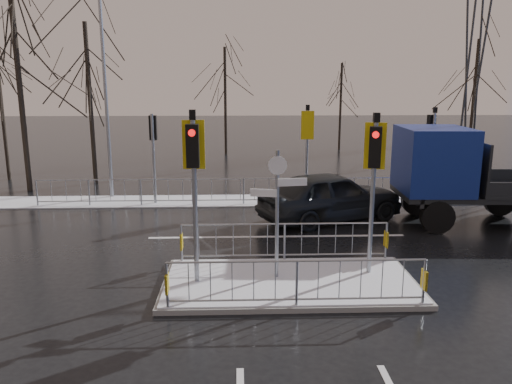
{
  "coord_description": "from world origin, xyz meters",
  "views": [
    {
      "loc": [
        -1.21,
        -11.09,
        4.76
      ],
      "look_at": [
        -0.72,
        2.18,
        1.8
      ],
      "focal_mm": 35.0,
      "sensor_mm": 36.0,
      "label": 1
    }
  ],
  "objects_px": {
    "traffic_island": "(289,270)",
    "flatbed_truck": "(462,173)",
    "street_lamp_left": "(107,88)",
    "car_far_lane": "(331,196)"
  },
  "relations": [
    {
      "from": "car_far_lane",
      "to": "flatbed_truck",
      "type": "relative_size",
      "value": 0.71
    },
    {
      "from": "flatbed_truck",
      "to": "street_lamp_left",
      "type": "height_order",
      "value": "street_lamp_left"
    },
    {
      "from": "traffic_island",
      "to": "flatbed_truck",
      "type": "distance_m",
      "value": 8.2
    },
    {
      "from": "car_far_lane",
      "to": "street_lamp_left",
      "type": "distance_m",
      "value": 9.95
    },
    {
      "from": "flatbed_truck",
      "to": "street_lamp_left",
      "type": "bearing_deg",
      "value": 160.78
    },
    {
      "from": "traffic_island",
      "to": "street_lamp_left",
      "type": "xyz_separation_m",
      "value": [
        -6.42,
        9.49,
        4.1
      ]
    },
    {
      "from": "car_far_lane",
      "to": "flatbed_truck",
      "type": "xyz_separation_m",
      "value": [
        4.31,
        -0.58,
        0.87
      ]
    },
    {
      "from": "traffic_island",
      "to": "car_far_lane",
      "type": "relative_size",
      "value": 1.17
    },
    {
      "from": "car_far_lane",
      "to": "flatbed_truck",
      "type": "distance_m",
      "value": 4.43
    },
    {
      "from": "traffic_island",
      "to": "flatbed_truck",
      "type": "xyz_separation_m",
      "value": [
        6.31,
        5.05,
        1.35
      ]
    }
  ]
}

